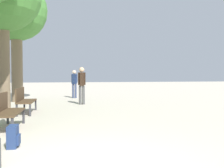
# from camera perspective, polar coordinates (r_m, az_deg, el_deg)

# --- Properties ---
(bench_row_1) EXTENTS (0.52, 1.54, 0.93)m
(bench_row_1) POSITION_cam_1_polar(r_m,az_deg,el_deg) (7.02, -23.20, -5.27)
(bench_row_1) COLOR #4C3823
(bench_row_1) RESTS_ON ground_plane
(bench_row_2) EXTENTS (0.52, 1.54, 0.93)m
(bench_row_2) POSITION_cam_1_polar(r_m,az_deg,el_deg) (9.63, -19.51, -3.21)
(bench_row_2) COLOR #4C3823
(bench_row_2) RESTS_ON ground_plane
(tree_row_3) EXTENTS (3.11, 3.11, 6.25)m
(tree_row_3) POSITION_cam_1_polar(r_m,az_deg,el_deg) (14.10, -21.06, 15.08)
(tree_row_3) COLOR #7A664C
(tree_row_3) RESTS_ON ground_plane
(backpack) EXTENTS (0.21, 0.34, 0.43)m
(backpack) POSITION_cam_1_polar(r_m,az_deg,el_deg) (5.31, -21.67, -11.13)
(backpack) COLOR navy
(backpack) RESTS_ON ground_plane
(pedestrian_near) EXTENTS (0.34, 0.29, 1.66)m
(pedestrian_near) POSITION_cam_1_polar(r_m,az_deg,el_deg) (14.93, -8.62, 0.44)
(pedestrian_near) COLOR #384260
(pedestrian_near) RESTS_ON ground_plane
(pedestrian_mid) EXTENTS (0.35, 0.24, 1.75)m
(pedestrian_mid) POSITION_cam_1_polar(r_m,az_deg,el_deg) (11.74, -6.93, 0.20)
(pedestrian_mid) COLOR #4C4C4C
(pedestrian_mid) RESTS_ON ground_plane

